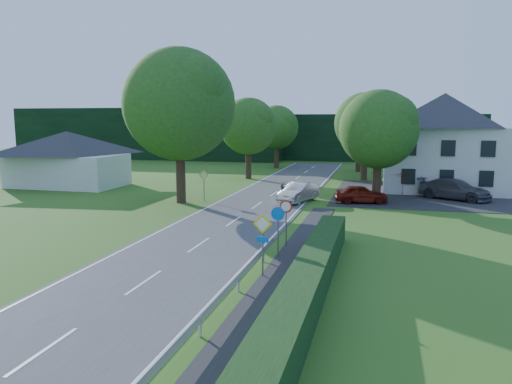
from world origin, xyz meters
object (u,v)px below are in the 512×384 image
(parasol, at_px, (403,184))
(motorcycle, at_px, (283,186))
(streetlight, at_px, (373,143))
(parked_car_grey, at_px, (455,189))
(moving_car, at_px, (298,192))
(parked_car_silver_b, at_px, (460,185))
(parked_car_red, at_px, (361,194))
(parked_car_silver_a, at_px, (411,179))

(parasol, bearing_deg, motorcycle, -179.37)
(streetlight, distance_m, parked_car_grey, 7.41)
(moving_car, distance_m, parked_car_grey, 12.57)
(motorcycle, xyz_separation_m, parked_car_silver_b, (14.85, 1.98, 0.31))
(motorcycle, distance_m, parked_car_grey, 14.11)
(moving_car, height_order, parked_car_red, moving_car)
(parked_car_silver_a, bearing_deg, parked_car_red, 151.11)
(moving_car, bearing_deg, parked_car_silver_b, 47.70)
(motorcycle, relative_size, parked_car_silver_b, 0.31)
(parked_car_grey, relative_size, parked_car_silver_b, 1.00)
(parked_car_silver_a, relative_size, parasol, 2.29)
(parked_car_silver_a, bearing_deg, parked_car_silver_b, -139.35)
(parked_car_silver_b, xyz_separation_m, parasol, (-4.70, -1.87, 0.20))
(parked_car_red, relative_size, parked_car_grey, 0.71)
(parked_car_grey, bearing_deg, parasol, 105.21)
(moving_car, relative_size, parked_car_silver_b, 0.80)
(streetlight, xyz_separation_m, motorcycle, (-7.64, 1.52, -3.97))
(motorcycle, height_order, parasol, parasol)
(parked_car_silver_a, relative_size, parked_car_grey, 0.89)
(parked_car_red, bearing_deg, parked_car_grey, -72.55)
(parked_car_red, xyz_separation_m, parked_car_silver_b, (7.88, 6.52, 0.10))
(parked_car_red, height_order, parked_car_silver_a, parked_car_silver_a)
(parked_car_red, relative_size, parasol, 1.85)
(moving_car, distance_m, parked_car_silver_a, 13.83)
(streetlight, relative_size, parked_car_red, 2.02)
(streetlight, distance_m, parasol, 4.57)
(streetlight, distance_m, parked_car_silver_a, 8.58)
(motorcycle, distance_m, parasol, 10.16)
(streetlight, height_order, moving_car, streetlight)
(parked_car_silver_a, bearing_deg, moving_car, 133.91)
(parked_car_grey, bearing_deg, moving_car, 139.75)
(parked_car_silver_a, bearing_deg, streetlight, 147.30)
(motorcycle, height_order, parked_car_grey, parked_car_grey)
(parasol, bearing_deg, parked_car_grey, -14.42)
(motorcycle, bearing_deg, moving_car, -86.24)
(moving_car, bearing_deg, parked_car_red, 26.18)
(parked_car_grey, height_order, parked_car_silver_b, parked_car_grey)
(streetlight, height_order, parked_car_silver_a, streetlight)
(parked_car_grey, height_order, parasol, parasol)
(motorcycle, relative_size, parasol, 0.81)
(moving_car, distance_m, parked_car_silver_b, 14.49)
(moving_car, relative_size, parked_car_silver_a, 0.90)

